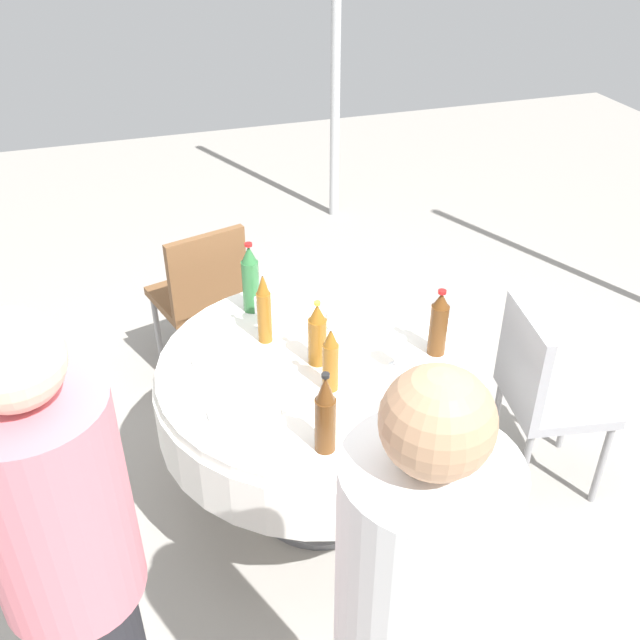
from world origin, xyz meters
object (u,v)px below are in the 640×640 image
bottle_amber_rear (264,309)px  chair_south (541,387)px  wine_glass_inner (397,347)px  plate_left (226,357)px  bottle_brown_mid (439,324)px  person_rear (76,581)px  plate_north (244,410)px  wine_glass_front (263,307)px  plate_east (413,410)px  chair_near (202,291)px  bottle_amber_south (330,360)px  plate_west (357,314)px  bottle_brown_front (325,415)px  bottle_green_inner (250,279)px  dining_table (320,393)px  bottle_amber_right (317,334)px

bottle_amber_rear → chair_south: bottle_amber_rear is taller
wine_glass_inner → plate_left: 0.65m
bottle_brown_mid → person_rear: (-1.34, -0.75, -0.01)m
bottle_brown_mid → plate_north: size_ratio=1.10×
wine_glass_front → bottle_amber_rear: bearing=-99.5°
bottle_brown_mid → plate_left: bottle_brown_mid is taller
plate_east → plate_north: same height
chair_south → chair_near: same height
bottle_amber_rear → wine_glass_inner: size_ratio=2.41×
bottle_amber_south → plate_west: bottle_amber_south is taller
bottle_brown_mid → person_rear: bearing=-150.6°
bottle_brown_front → wine_glass_front: size_ratio=2.30×
wine_glass_front → wine_glass_inner: size_ratio=1.02×
bottle_amber_south → wine_glass_inner: bearing=9.7°
bottle_brown_front → plate_west: bottle_brown_front is taller
bottle_green_inner → plate_north: size_ratio=1.24×
wine_glass_front → plate_east: wine_glass_front is taller
bottle_amber_rear → chair_near: bottle_amber_rear is taller
wine_glass_inner → person_rear: 1.36m
bottle_amber_south → wine_glass_front: bottle_amber_south is taller
bottle_brown_mid → plate_east: bearing=-127.4°
bottle_brown_mid → dining_table: bearing=170.0°
plate_east → chair_south: chair_south is taller
wine_glass_inner → plate_north: wine_glass_inner is taller
wine_glass_front → chair_south: wine_glass_front is taller
wine_glass_inner → plate_north: bearing=-172.3°
plate_east → person_rear: (-1.11, -0.46, 0.11)m
wine_glass_front → chair_south: (1.05, -0.46, -0.31)m
wine_glass_front → chair_south: bearing=-23.7°
bottle_brown_front → wine_glass_inner: 0.51m
dining_table → plate_west: plate_west is taller
dining_table → plate_east: 0.46m
bottle_brown_front → plate_west: bearing=62.2°
bottle_green_inner → bottle_amber_right: bearing=-71.0°
bottle_amber_rear → chair_south: size_ratio=0.36×
bottle_brown_mid → bottle_amber_south: bottle_brown_mid is taller
bottle_brown_mid → plate_left: bearing=165.1°
plate_left → chair_near: 0.93m
bottle_amber_south → plate_west: (0.26, 0.42, -0.12)m
dining_table → bottle_green_inner: bearing=110.0°
bottle_amber_south → plate_west: 0.51m
chair_south → wine_glass_inner: bearing=-83.7°
bottle_brown_mid → chair_near: bottle_brown_mid is taller
bottle_amber_right → wine_glass_front: 0.33m
bottle_amber_south → wine_glass_front: 0.49m
bottle_amber_rear → plate_west: bottle_amber_rear is taller
chair_near → dining_table: bearing=-90.0°
bottle_amber_rear → wine_glass_front: bearing=80.5°
wine_glass_front → person_rear: person_rear is taller
bottle_amber_rear → bottle_amber_right: bottle_amber_rear is taller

